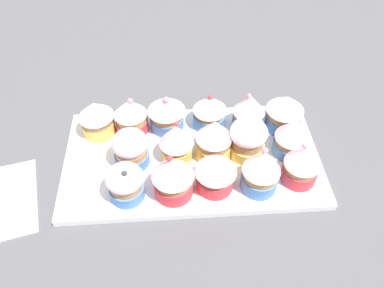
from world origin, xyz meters
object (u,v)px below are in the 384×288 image
cupcake_9 (176,139)px  cupcake_15 (125,183)px  cupcake_7 (247,136)px  cupcake_14 (173,176)px  cupcake_4 (131,116)px  cupcake_1 (249,112)px  cupcake_12 (261,170)px  cupcake_6 (292,135)px  cupcake_10 (131,148)px  cupcake_11 (302,164)px  cupcake_3 (167,112)px  cupcake_0 (284,111)px  cupcake_5 (97,117)px  cupcake_13 (216,170)px  cupcake_2 (210,111)px  cupcake_8 (214,140)px  baking_tray (192,158)px

cupcake_9 → cupcake_15: (7.99, 7.91, -0.62)cm
cupcake_7 → cupcake_14: bearing=31.4°
cupcake_4 → cupcake_15: bearing=88.9°
cupcake_1 → cupcake_12: 13.24cm
cupcake_1 → cupcake_6: 8.65cm
cupcake_10 → cupcake_11: bearing=168.8°
cupcake_3 → cupcake_0: bearing=176.5°
cupcake_15 → cupcake_12: bearing=-179.0°
cupcake_4 → cupcake_7: size_ratio=1.03×
cupcake_10 → cupcake_15: size_ratio=1.03×
cupcake_5 → cupcake_13: (-19.43, 13.33, 0.37)cm
cupcake_3 → cupcake_14: 14.61cm
cupcake_5 → cupcake_0: bearing=178.7°
cupcake_9 → cupcake_10: bearing=8.6°
cupcake_5 → cupcake_13: size_ratio=0.92×
cupcake_0 → cupcake_1: (6.38, -0.13, 0.09)cm
cupcake_2 → cupcake_13: bearing=88.1°
cupcake_5 → cupcake_11: 35.38cm
cupcake_8 → cupcake_9: (6.19, -0.80, -0.15)cm
cupcake_10 → baking_tray: bearing=-176.3°
cupcake_3 → cupcake_12: (-14.11, 14.39, 0.41)cm
cupcake_9 → cupcake_11: bearing=161.6°
cupcake_1 → cupcake_8: 9.42cm
cupcake_1 → cupcake_4: 20.74cm
cupcake_6 → cupcake_15: bearing=15.8°
baking_tray → cupcake_10: (10.03, 0.65, 3.99)cm
cupcake_3 → cupcake_7: bearing=152.6°
baking_tray → cupcake_6: cupcake_6 is taller
baking_tray → cupcake_5: size_ratio=6.25×
cupcake_4 → cupcake_5: size_ratio=1.07×
cupcake_0 → cupcake_7: 9.39cm
cupcake_0 → cupcake_6: 5.73cm
cupcake_3 → cupcake_11: size_ratio=0.95×
baking_tray → cupcake_5: 18.10cm
cupcake_14 → cupcake_3: bearing=-87.4°
cupcake_2 → cupcake_8: 7.85cm
cupcake_7 → cupcake_13: (6.08, 6.99, 0.28)cm
cupcake_14 → cupcake_12: bearing=-179.2°
cupcake_6 → cupcake_9: cupcake_9 is taller
cupcake_0 → cupcake_11: size_ratio=0.91×
cupcake_4 → cupcake_15: size_ratio=1.12×
cupcake_7 → cupcake_11: cupcake_11 is taller
cupcake_4 → cupcake_5: bearing=0.8°
baking_tray → cupcake_4: bearing=-33.7°
cupcake_0 → cupcake_1: size_ratio=0.92×
cupcake_2 → cupcake_10: 15.93cm
cupcake_1 → cupcake_10: cupcake_1 is taller
cupcake_9 → cupcake_13: 9.08cm
baking_tray → cupcake_15: size_ratio=6.54×
cupcake_2 → cupcake_14: bearing=64.6°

